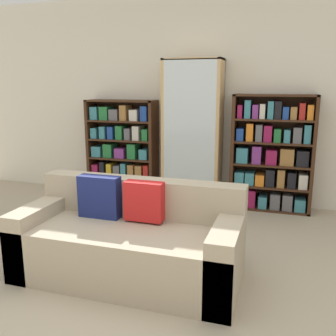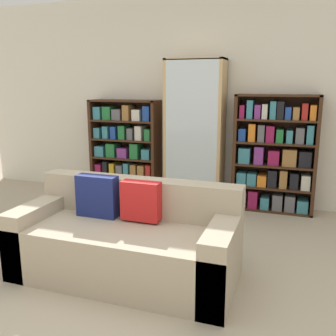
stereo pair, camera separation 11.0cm
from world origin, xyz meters
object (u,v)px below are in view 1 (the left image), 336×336
couch (130,242)px  display_cabinet (193,133)px  bookshelf_right (272,155)px  bookshelf_left (122,150)px  wine_bottle (220,201)px

couch → display_cabinet: size_ratio=0.96×
bookshelf_right → bookshelf_left: bearing=180.0°
bookshelf_left → display_cabinet: size_ratio=0.72×
display_cabinet → couch: bearing=-90.3°
bookshelf_left → wine_bottle: (1.45, -0.38, -0.48)m
bookshelf_left → display_cabinet: bearing=-0.9°
couch → bookshelf_left: (-1.00, 2.11, 0.36)m
bookshelf_left → bookshelf_right: size_ratio=0.94×
couch → display_cabinet: (0.01, 2.09, 0.64)m
display_cabinet → wine_bottle: (0.44, -0.36, -0.77)m
couch → bookshelf_right: (1.03, 2.11, 0.40)m
couch → bookshelf_left: 2.36m
bookshelf_right → wine_bottle: bearing=-146.8°
wine_bottle → couch: bearing=-104.6°
couch → display_cabinet: bearing=89.7°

